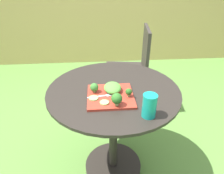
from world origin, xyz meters
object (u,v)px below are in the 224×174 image
salad_plate (110,96)px  patio_chair (134,63)px  drinking_glass (149,107)px  fork (103,96)px

salad_plate → patio_chair: bearing=71.3°
patio_chair → salad_plate: patio_chair is taller
patio_chair → drinking_glass: patio_chair is taller
salad_plate → fork: 0.04m
fork → salad_plate: bearing=13.2°
drinking_glass → fork: drinking_glass is taller
drinking_glass → salad_plate: bearing=133.5°
drinking_glass → fork: 0.29m
salad_plate → fork: size_ratio=1.72×
patio_chair → drinking_glass: size_ratio=7.25×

